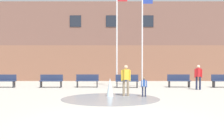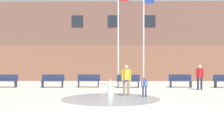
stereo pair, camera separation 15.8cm
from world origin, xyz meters
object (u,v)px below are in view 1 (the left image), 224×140
at_px(park_bench_near_trashcan, 180,81).
at_px(park_bench_far_right, 224,81).
at_px(adult_in_red, 199,75).
at_px(child_running, 145,85).
at_px(flagpole_right, 144,36).
at_px(teen_by_trashcan, 127,78).
at_px(park_bench_under_left_flagpole, 52,81).
at_px(park_bench_center, 88,81).
at_px(park_bench_far_left, 5,81).
at_px(flagpole_left, 118,35).
at_px(park_bench_under_right_flagpole, 128,81).

bearing_deg(park_bench_near_trashcan, park_bench_far_right, -2.04).
bearing_deg(adult_in_red, child_running, -179.03).
height_order(park_bench_far_right, flagpole_right, flagpole_right).
bearing_deg(park_bench_far_right, teen_by_trashcan, -145.34).
distance_m(park_bench_under_left_flagpole, park_bench_near_trashcan, 9.03).
relative_size(park_bench_under_left_flagpole, park_bench_center, 1.00).
xyz_separation_m(teen_by_trashcan, flagpole_right, (1.51, 5.46, 2.73)).
height_order(park_bench_far_left, adult_in_red, adult_in_red).
bearing_deg(child_running, park_bench_under_left_flagpole, -129.18).
bearing_deg(park_bench_under_left_flagpole, park_bench_near_trashcan, 1.02).
distance_m(park_bench_center, teen_by_trashcan, 5.65).
xyz_separation_m(park_bench_far_right, child_running, (-6.23, -5.26, 0.10)).
bearing_deg(flagpole_left, adult_in_red, -22.57).
relative_size(park_bench_center, child_running, 1.62).
bearing_deg(flagpole_right, teen_by_trashcan, -105.42).
height_order(park_bench_center, flagpole_right, flagpole_right).
bearing_deg(park_bench_under_right_flagpole, adult_in_red, -18.08).
distance_m(park_bench_far_left, park_bench_far_right, 15.44).
bearing_deg(park_bench_center, park_bench_under_right_flagpole, -5.74).
relative_size(adult_in_red, flagpole_left, 0.23).
height_order(park_bench_far_left, teen_by_trashcan, teen_by_trashcan).
bearing_deg(flagpole_right, park_bench_far_right, -5.31).
xyz_separation_m(park_bench_under_right_flagpole, flagpole_right, (1.17, 0.68, 3.18)).
height_order(park_bench_far_right, teen_by_trashcan, teen_by_trashcan).
bearing_deg(flagpole_right, park_bench_far_left, -176.76).
bearing_deg(flagpole_right, child_running, -95.97).
xyz_separation_m(park_bench_far_left, park_bench_under_right_flagpole, (8.63, -0.12, 0.00)).
relative_size(park_bench_far_left, park_bench_far_right, 1.00).
distance_m(park_bench_center, flagpole_left, 3.93).
relative_size(park_bench_under_left_flagpole, child_running, 1.62).
xyz_separation_m(park_bench_center, park_bench_far_right, (9.61, -0.13, 0.00)).
distance_m(park_bench_near_trashcan, flagpole_right, 4.09).
relative_size(park_bench_center, park_bench_far_right, 1.00).
relative_size(park_bench_center, park_bench_near_trashcan, 1.00).
bearing_deg(park_bench_near_trashcan, teen_by_trashcan, -128.64).
height_order(park_bench_near_trashcan, teen_by_trashcan, teen_by_trashcan).
relative_size(child_running, teen_by_trashcan, 0.62).
bearing_deg(teen_by_trashcan, flagpole_right, -140.64).
height_order(flagpole_left, flagpole_right, flagpole_left).
distance_m(flagpole_left, flagpole_right, 1.84).
relative_size(adult_in_red, flagpole_right, 0.23).
height_order(park_bench_far_left, flagpole_right, flagpole_right).
bearing_deg(child_running, teen_by_trashcan, -107.47).
height_order(park_bench_under_right_flagpole, child_running, child_running).
bearing_deg(park_bench_under_left_flagpole, adult_in_red, -9.10).
xyz_separation_m(park_bench_near_trashcan, flagpole_right, (-2.53, 0.41, 3.18)).
xyz_separation_m(park_bench_center, flagpole_left, (2.14, 0.40, 3.27)).
bearing_deg(teen_by_trashcan, flagpole_left, -121.76).
relative_size(teen_by_trashcan, flagpole_left, 0.23).
height_order(park_bench_under_left_flagpole, child_running, child_running).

